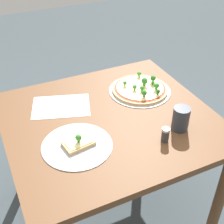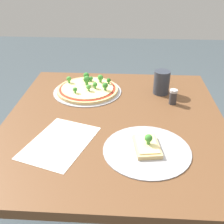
% 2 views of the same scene
% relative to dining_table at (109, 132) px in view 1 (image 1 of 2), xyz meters
% --- Properties ---
extents(ground_plane, '(8.00, 8.00, 0.00)m').
position_rel_dining_table_xyz_m(ground_plane, '(0.00, 0.00, -0.62)').
color(ground_plane, '#3D474C').
extents(dining_table, '(1.03, 0.94, 0.72)m').
position_rel_dining_table_xyz_m(dining_table, '(0.00, 0.00, 0.00)').
color(dining_table, brown).
rests_on(dining_table, ground_plane).
extents(pizza_tray_whole, '(0.35, 0.35, 0.07)m').
position_rel_dining_table_xyz_m(pizza_tray_whole, '(0.26, 0.15, 0.11)').
color(pizza_tray_whole, '#A3A3A8').
rests_on(pizza_tray_whole, dining_table).
extents(pizza_tray_slice, '(0.32, 0.32, 0.06)m').
position_rel_dining_table_xyz_m(pizza_tray_slice, '(-0.22, -0.13, 0.10)').
color(pizza_tray_slice, '#A3A3A8').
rests_on(pizza_tray_slice, dining_table).
extents(drinking_cup, '(0.08, 0.08, 0.12)m').
position_rel_dining_table_xyz_m(drinking_cup, '(0.27, -0.22, 0.16)').
color(drinking_cup, '#2D333D').
rests_on(drinking_cup, dining_table).
extents(condiment_shaker, '(0.04, 0.04, 0.07)m').
position_rel_dining_table_xyz_m(condiment_shaker, '(0.16, -0.27, 0.13)').
color(condiment_shaker, '#333338').
rests_on(condiment_shaker, dining_table).
extents(paper_menu, '(0.35, 0.29, 0.00)m').
position_rel_dining_table_xyz_m(paper_menu, '(-0.19, 0.20, 0.10)').
color(paper_menu, silver).
rests_on(paper_menu, dining_table).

